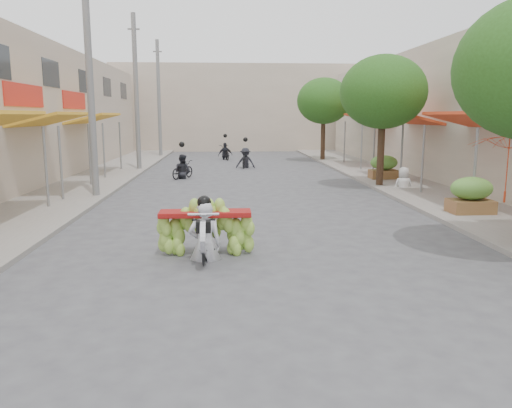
% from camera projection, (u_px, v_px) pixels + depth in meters
% --- Properties ---
extents(ground, '(120.00, 120.00, 0.00)m').
position_uv_depth(ground, '(295.00, 352.00, 6.16)').
color(ground, '#525257').
rests_on(ground, ground).
extents(sidewalk_left, '(4.00, 60.00, 0.12)m').
position_uv_depth(sidewalk_left, '(75.00, 185.00, 20.47)').
color(sidewalk_left, gray).
rests_on(sidewalk_left, ground).
extents(sidewalk_right, '(4.00, 60.00, 0.12)m').
position_uv_depth(sidewalk_right, '(409.00, 183.00, 21.32)').
color(sidewalk_right, gray).
rests_on(sidewalk_right, ground).
extents(far_building, '(20.00, 6.00, 7.00)m').
position_uv_depth(far_building, '(235.00, 108.00, 42.90)').
color(far_building, '#C1AD98').
rests_on(far_building, ground).
extents(utility_pole_mid, '(0.60, 0.24, 8.00)m').
position_uv_depth(utility_pole_mid, '(90.00, 81.00, 16.93)').
color(utility_pole_mid, slate).
rests_on(utility_pole_mid, ground).
extents(utility_pole_far, '(0.60, 0.24, 8.00)m').
position_uv_depth(utility_pole_far, '(136.00, 93.00, 25.77)').
color(utility_pole_far, slate).
rests_on(utility_pole_far, ground).
extents(utility_pole_back, '(0.60, 0.24, 8.00)m').
position_uv_depth(utility_pole_back, '(159.00, 99.00, 34.62)').
color(utility_pole_back, slate).
rests_on(utility_pole_back, ground).
extents(street_tree_mid, '(3.40, 3.40, 5.25)m').
position_uv_depth(street_tree_mid, '(383.00, 92.00, 19.59)').
color(street_tree_mid, '#3A2719').
rests_on(street_tree_mid, ground).
extents(street_tree_far, '(3.40, 3.40, 5.25)m').
position_uv_depth(street_tree_far, '(324.00, 101.00, 31.38)').
color(street_tree_far, '#3A2719').
rests_on(street_tree_far, ground).
extents(produce_crate_mid, '(1.20, 0.88, 1.16)m').
position_uv_depth(produce_crate_mid, '(471.00, 192.00, 14.28)').
color(produce_crate_mid, brown).
rests_on(produce_crate_mid, ground).
extents(produce_crate_far, '(1.20, 0.88, 1.16)m').
position_uv_depth(produce_crate_far, '(384.00, 165.00, 22.14)').
color(produce_crate_far, brown).
rests_on(produce_crate_far, ground).
extents(banana_motorbike, '(2.20, 1.80, 2.24)m').
position_uv_depth(banana_motorbike, '(205.00, 222.00, 10.15)').
color(banana_motorbike, black).
rests_on(banana_motorbike, ground).
extents(market_umbrella, '(2.25, 2.25, 1.75)m').
position_uv_depth(market_umbrella, '(511.00, 132.00, 12.19)').
color(market_umbrella, red).
rests_on(market_umbrella, ground).
extents(pedestrian, '(0.80, 0.50, 1.57)m').
position_uv_depth(pedestrian, '(404.00, 167.00, 19.47)').
color(pedestrian, silver).
rests_on(pedestrian, ground).
extents(bg_motorbike_a, '(1.21, 1.56, 1.95)m').
position_uv_depth(bg_motorbike_a, '(182.00, 162.00, 23.02)').
color(bg_motorbike_a, black).
rests_on(bg_motorbike_a, ground).
extents(bg_motorbike_b, '(1.15, 1.80, 1.95)m').
position_uv_depth(bg_motorbike_b, '(245.00, 153.00, 27.67)').
color(bg_motorbike_b, black).
rests_on(bg_motorbike_b, ground).
extents(bg_motorbike_c, '(1.07, 1.76, 1.95)m').
position_uv_depth(bg_motorbike_c, '(225.00, 148.00, 32.93)').
color(bg_motorbike_c, black).
rests_on(bg_motorbike_c, ground).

